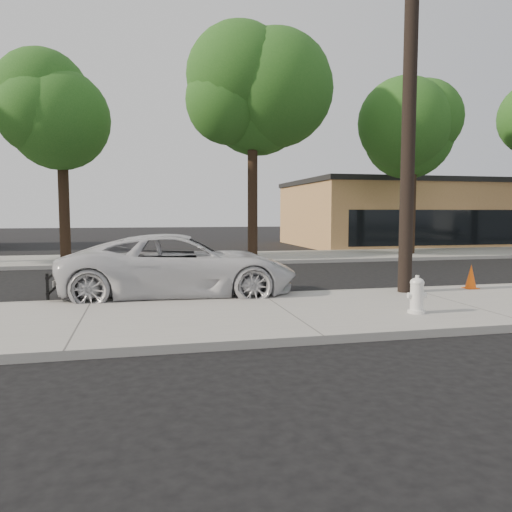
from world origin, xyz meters
name	(u,v)px	position (x,y,z in m)	size (l,w,h in m)	color
ground	(244,287)	(0.00, 0.00, 0.00)	(120.00, 120.00, 0.00)	black
near_sidewalk	(286,314)	(0.00, -4.30, 0.07)	(90.00, 4.40, 0.15)	gray
far_sidewalk	(206,258)	(0.00, 8.50, 0.07)	(90.00, 5.00, 0.15)	gray
curb_near	(261,296)	(0.00, -2.10, 0.07)	(90.00, 0.12, 0.16)	#9E9B93
building_main	(430,215)	(16.00, 16.00, 2.00)	(18.00, 10.00, 4.00)	#B7814C
utility_pole	(409,108)	(3.60, -2.70, 4.70)	(1.40, 0.34, 9.00)	black
tree_b	(65,115)	(-5.81, 8.06, 6.15)	(4.34, 4.20, 8.45)	black
tree_c	(258,103)	(2.22, 7.64, 6.91)	(4.96, 4.80, 9.55)	black
tree_d	(419,124)	(10.20, 7.95, 6.37)	(4.50, 4.35, 8.75)	black
police_cruiser	(181,266)	(-1.92, -1.44, 0.81)	(2.68, 5.81, 1.61)	silver
fire_hydrant	(417,296)	(2.46, -5.18, 0.49)	(0.38, 0.34, 0.71)	white
traffic_cone	(471,277)	(5.60, -2.58, 0.46)	(0.33, 0.33, 0.64)	#FF5C0D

